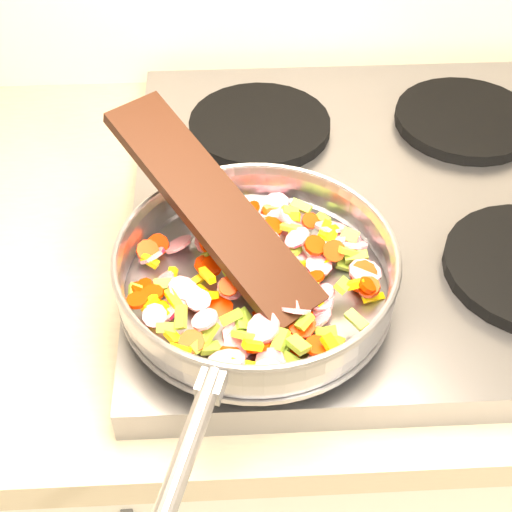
{
  "coord_description": "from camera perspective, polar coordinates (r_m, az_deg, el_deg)",
  "views": [
    {
      "loc": [
        -0.89,
        1.01,
        1.5
      ],
      "look_at": [
        -0.86,
        1.5,
        1.01
      ],
      "focal_mm": 50.0,
      "sensor_mm": 36.0,
      "label": 1
    }
  ],
  "objects": [
    {
      "name": "cooktop",
      "position": [
        0.9,
        9.76,
        3.95
      ],
      "size": [
        0.6,
        0.6,
        0.04
      ],
      "primitive_type": "cube",
      "color": "#939399",
      "rests_on": "counter_top"
    },
    {
      "name": "grate_fl",
      "position": [
        0.76,
        1.44,
        -1.69
      ],
      "size": [
        0.19,
        0.19,
        0.02
      ],
      "primitive_type": "cylinder",
      "color": "black",
      "rests_on": "cooktop"
    },
    {
      "name": "grate_bl",
      "position": [
        0.97,
        0.3,
        10.41
      ],
      "size": [
        0.19,
        0.19,
        0.02
      ],
      "primitive_type": "cylinder",
      "color": "black",
      "rests_on": "cooktop"
    },
    {
      "name": "grate_br",
      "position": [
        1.02,
        16.41,
        10.45
      ],
      "size": [
        0.19,
        0.19,
        0.02
      ],
      "primitive_type": "cylinder",
      "color": "black",
      "rests_on": "cooktop"
    },
    {
      "name": "saute_pan",
      "position": [
        0.71,
        -0.05,
        -1.2
      ],
      "size": [
        0.32,
        0.48,
        0.06
      ],
      "rotation": [
        0.0,
        0.0,
        -0.3
      ],
      "color": "#9E9EA5",
      "rests_on": "grate_fl"
    },
    {
      "name": "vegetable_heap",
      "position": [
        0.72,
        0.3,
        -2.11
      ],
      "size": [
        0.27,
        0.28,
        0.05
      ],
      "color": "red",
      "rests_on": "saute_pan"
    },
    {
      "name": "wooden_spatula",
      "position": [
        0.72,
        -3.56,
        4.05
      ],
      "size": [
        0.22,
        0.26,
        0.11
      ],
      "primitive_type": "cube",
      "rotation": [
        0.0,
        -0.35,
        2.23
      ],
      "color": "black",
      "rests_on": "saute_pan"
    }
  ]
}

